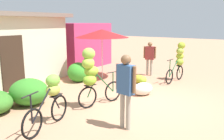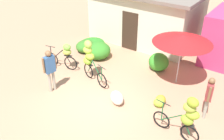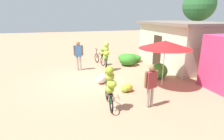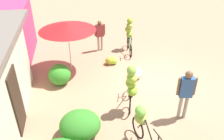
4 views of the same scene
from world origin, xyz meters
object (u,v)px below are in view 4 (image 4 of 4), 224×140
bicycle_leftmost (143,125)px  bicycle_near_pile (131,84)px  market_umbrella (67,26)px  bicycle_center_loaded (129,32)px  person_vendor (100,33)px  person_bystander (186,90)px  produce_sack (136,73)px  banana_pile_on_ground (112,61)px

bicycle_leftmost → bicycle_near_pile: bearing=-1.9°
market_umbrella → bicycle_center_loaded: (1.45, -2.96, -1.04)m
bicycle_center_loaded → person_vendor: 1.46m
person_bystander → person_vendor: bearing=19.6°
bicycle_center_loaded → person_vendor: bicycle_center_loaded is taller
bicycle_leftmost → market_umbrella: bearing=21.9°
produce_sack → person_vendor: bearing=21.2°
bicycle_near_pile → person_vendor: (4.76, 0.41, -0.06)m
bicycle_leftmost → person_bystander: size_ratio=0.93×
bicycle_leftmost → person_bystander: (0.84, -1.58, 0.37)m
bicycle_leftmost → person_bystander: 1.83m
bicycle_leftmost → bicycle_near_pile: bicycle_near_pile is taller
bicycle_near_pile → produce_sack: bicycle_near_pile is taller
bicycle_near_pile → bicycle_center_loaded: 4.67m
banana_pile_on_ground → person_vendor: bearing=11.7°
person_vendor → bicycle_center_loaded: bearing=-98.3°
market_umbrella → produce_sack: 3.40m
market_umbrella → person_bystander: bearing=-137.7°
banana_pile_on_ground → market_umbrella: bearing=93.9°
produce_sack → bicycle_leftmost: bearing=167.2°
bicycle_center_loaded → produce_sack: bearing=173.1°
market_umbrella → banana_pile_on_ground: 2.58m
bicycle_leftmost → bicycle_center_loaded: size_ratio=1.00×
person_bystander → banana_pile_on_ground: bearing=22.5°
bicycle_leftmost → bicycle_near_pile: size_ratio=0.93×
banana_pile_on_ground → produce_sack: (-1.36, -0.80, 0.05)m
bicycle_near_pile → bicycle_center_loaded: size_ratio=1.07×
banana_pile_on_ground → person_bystander: bearing=-157.5°
person_bystander → bicycle_leftmost: bearing=118.0°
market_umbrella → produce_sack: size_ratio=3.32×
person_vendor → person_bystander: bearing=-160.4°
market_umbrella → person_vendor: (1.67, -1.51, -1.03)m
bicycle_near_pile → produce_sack: size_ratio=2.52×
market_umbrella → person_bystander: 5.20m
bicycle_leftmost → bicycle_center_loaded: bicycle_center_loaded is taller
banana_pile_on_ground → bicycle_near_pile: bearing=-178.5°
bicycle_center_loaded → person_bystander: size_ratio=0.93×
person_vendor → person_bystander: 5.79m
market_umbrella → produce_sack: market_umbrella is taller
banana_pile_on_ground → person_bystander: size_ratio=0.35×
bicycle_center_loaded → bicycle_leftmost: bearing=169.8°
banana_pile_on_ground → person_bystander: 4.33m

